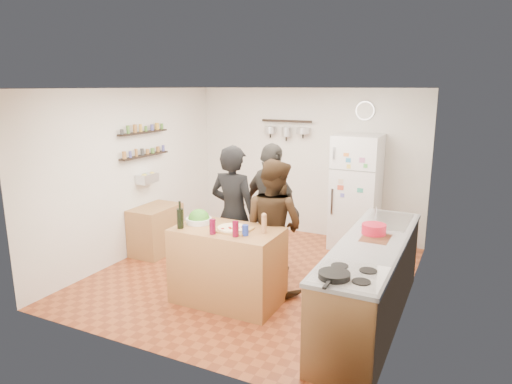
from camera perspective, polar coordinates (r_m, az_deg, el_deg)
The scene contains 26 objects.
room_shell at distance 6.31m, azimuth 1.15°, elevation 1.42°, with size 4.20×4.20×4.20m.
prep_island at distance 5.48m, azimuth -3.56°, elevation -9.14°, with size 1.25×0.72×0.91m, color #A2753B.
pizza_board at distance 5.27m, azimuth -2.98°, elevation -4.69°, with size 0.42×0.34×0.02m, color olive.
pizza at distance 5.26m, azimuth -2.98°, elevation -4.49°, with size 0.34×0.34×0.02m, color beige.
salad_bowl at distance 5.57m, azimuth -7.15°, elevation -3.56°, with size 0.31×0.31×0.06m, color silver.
wine_bottle at distance 5.38m, azimuth -9.46°, elevation -3.29°, with size 0.08×0.08×0.24m, color black.
wine_glass_near at distance 5.13m, azimuth -5.45°, elevation -4.34°, with size 0.07×0.07×0.17m, color #560720.
wine_glass_far at distance 5.03m, azimuth -2.58°, elevation -4.63°, with size 0.07×0.07×0.17m, color #5A071E.
pepper_mill at distance 5.14m, azimuth 1.01°, elevation -4.15°, with size 0.06×0.06×0.19m, color #A77246.
salt_canister at distance 5.07m, azimuth -1.35°, elevation -4.80°, with size 0.07×0.07×0.12m, color navy.
person_left at distance 5.90m, azimuth -2.82°, elevation -2.86°, with size 0.66×0.43×1.81m, color black.
person_center at distance 5.66m, azimuth 2.20°, elevation -4.27°, with size 0.82×0.64×1.68m, color black.
person_back at distance 6.19m, azimuth 1.93°, elevation -2.17°, with size 1.05×0.44×1.80m, color #2A2825.
counter_run at distance 5.19m, azimuth 14.12°, elevation -10.92°, with size 0.63×2.63×0.90m, color #9E7042.
stove_top at distance 4.16m, azimuth 11.67°, elevation -10.12°, with size 0.60×0.62×0.02m, color white.
skillet at distance 4.03m, azimuth 9.75°, elevation -10.22°, with size 0.28×0.28×0.05m, color black.
sink at distance 5.82m, azimuth 16.15°, elevation -3.52°, with size 0.50×0.80×0.03m, color silver.
cutting_board at distance 5.15m, azimuth 14.72°, elevation -5.68°, with size 0.30×0.40×0.02m, color brown.
red_bowl at distance 5.26m, azimuth 14.51°, elevation -4.50°, with size 0.27×0.27×0.11m, color red.
fridge at distance 7.35m, azimuth 12.39°, elevation -0.01°, with size 0.70×0.68×1.80m, color white.
wall_clock at distance 7.49m, azimuth 13.48°, elevation 9.87°, with size 0.30×0.30×0.03m, color silver.
spice_shelf_lower at distance 7.13m, azimuth -13.75°, elevation 4.45°, with size 0.12×1.00×0.03m, color black.
spice_shelf_upper at distance 7.09m, azimuth -13.91°, elevation 7.24°, with size 0.12×1.00×0.03m, color black.
produce_basket at distance 7.18m, azimuth -13.42°, elevation 1.67°, with size 0.18×0.35×0.14m, color silver.
side_table at distance 7.23m, azimuth -12.38°, elevation -4.62°, with size 0.50×0.80×0.73m, color #A27244.
pot_rack at distance 7.82m, azimuth 3.84°, elevation 8.84°, with size 0.90×0.04×0.04m, color black.
Camera 1 is at (2.59, -5.22, 2.53)m, focal length 32.00 mm.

